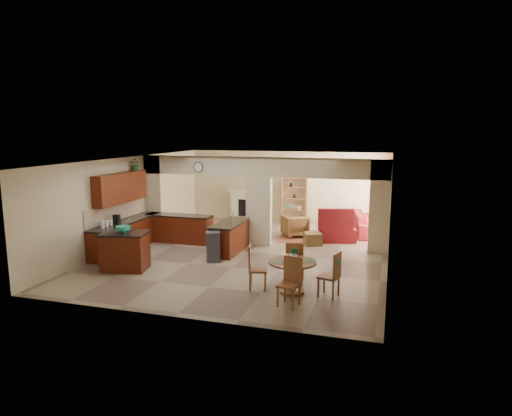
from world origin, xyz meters
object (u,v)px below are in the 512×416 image
(kitchen_island, at_px, (125,251))
(dining_table, at_px, (292,272))
(sofa, at_px, (369,223))
(armchair, at_px, (295,226))

(kitchen_island, xyz_separation_m, dining_table, (4.58, -0.47, -0.01))
(dining_table, height_order, sofa, dining_table)
(dining_table, bearing_deg, armchair, 101.17)
(sofa, xyz_separation_m, armchair, (-2.44, -1.19, 0.00))
(sofa, bearing_deg, dining_table, 158.39)
(sofa, height_order, armchair, same)
(kitchen_island, height_order, sofa, kitchen_island)
(dining_table, bearing_deg, sofa, 78.63)
(kitchen_island, distance_m, sofa, 8.60)
(dining_table, relative_size, sofa, 0.44)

